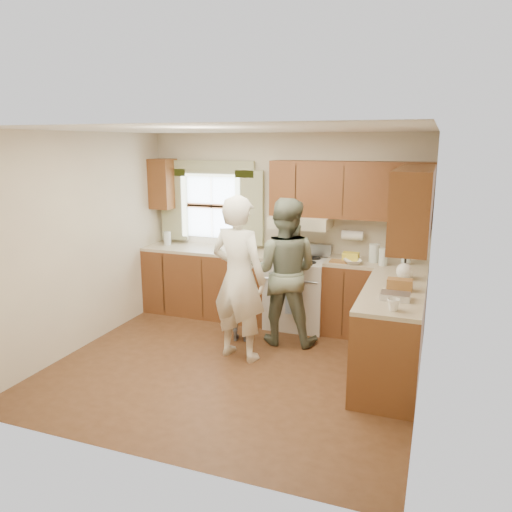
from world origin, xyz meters
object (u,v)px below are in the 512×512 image
at_px(stove, 298,291).
at_px(child, 241,308).
at_px(woman_left, 239,278).
at_px(woman_right, 284,272).

height_order(stove, child, stove).
height_order(woman_left, child, woman_left).
height_order(stove, woman_left, woman_left).
bearing_deg(woman_left, woman_right, -107.24).
distance_m(woman_left, child, 0.70).
relative_size(woman_left, child, 2.25).
distance_m(woman_right, child, 0.70).
bearing_deg(woman_left, child, -59.09).
distance_m(stove, child, 0.90).
relative_size(stove, woman_right, 0.61).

